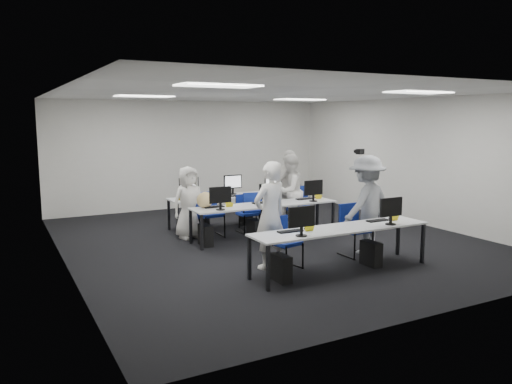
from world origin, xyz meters
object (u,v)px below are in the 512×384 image
chair_1 (355,240)px  student_3 (288,188)px  desk_mid (265,206)px  chair_0 (285,252)px  chair_4 (300,215)px  chair_5 (197,223)px  student_1 (289,191)px  chair_6 (250,219)px  photographer (367,205)px  chair_2 (211,223)px  student_0 (270,215)px  chair_7 (288,214)px  chair_3 (247,221)px  desk_front (341,231)px  student_2 (189,203)px

chair_1 → student_3: student_3 is taller
chair_1 → desk_mid: bearing=111.4°
chair_0 → chair_4: chair_4 is taller
chair_4 → chair_1: bearing=-79.8°
chair_5 → student_1: 2.26m
chair_0 → desk_mid: bearing=58.0°
chair_6 → photographer: photographer is taller
chair_2 → student_0: size_ratio=0.52×
chair_6 → chair_7: 1.14m
chair_1 → chair_3: chair_1 is taller
chair_2 → photographer: 3.35m
student_1 → chair_0: bearing=32.9°
chair_2 → student_1: 2.03m
student_3 → chair_3: bearing=165.7°
desk_mid → photographer: photographer is taller
student_0 → student_3: student_0 is taller
student_1 → photographer: (0.12, -2.55, 0.07)m
chair_3 → student_3: size_ratio=0.47×
chair_1 → chair_7: bearing=82.3°
chair_3 → chair_7: chair_3 is taller
student_0 → student_3: bearing=-139.0°
chair_3 → student_3: student_3 is taller
chair_4 → chair_7: (-0.08, 0.40, -0.04)m
student_3 → student_1: bearing=-137.8°
desk_mid → chair_1: chair_1 is taller
chair_0 → chair_6: chair_6 is taller
desk_front → student_1: size_ratio=1.88×
desk_mid → student_0: 2.14m
chair_0 → chair_1: 1.54m
desk_front → chair_6: 3.36m
desk_front → chair_7: 3.74m
chair_5 → student_1: bearing=12.7°
chair_3 → chair_6: (0.12, 0.09, 0.02)m
student_0 → photographer: 2.07m
desk_front → chair_6: (0.04, 3.34, -0.40)m
chair_7 → student_1: (-0.16, -0.28, 0.59)m
chair_3 → photographer: photographer is taller
chair_1 → chair_5: 3.52m
photographer → student_2: bearing=-61.7°
chair_2 → desk_mid: bearing=-34.1°
student_0 → student_1: bearing=-139.7°
desk_front → chair_0: 1.01m
chair_4 → chair_3: bearing=-165.2°
desk_mid → photographer: size_ratio=1.74×
chair_3 → photographer: 2.89m
chair_4 → student_0: 3.33m
chair_2 → chair_7: bearing=7.8°
desk_mid → chair_5: bearing=141.1°
desk_front → desk_mid: same height
chair_1 → student_3: 2.86m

